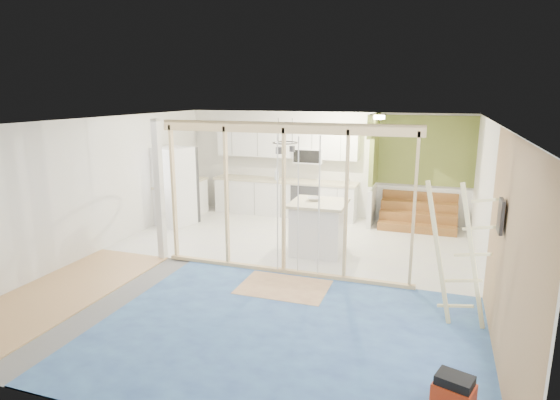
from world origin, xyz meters
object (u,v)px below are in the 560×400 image
(fridge, at_px, (173,187))
(ladder, at_px, (460,255))
(toolbox, at_px, (454,393))
(island, at_px, (318,228))

(fridge, height_order, ladder, ladder)
(toolbox, height_order, ladder, ladder)
(island, xyz_separation_m, toolbox, (2.40, -4.05, -0.34))
(island, bearing_deg, ladder, -43.67)
(island, height_order, toolbox, island)
(fridge, height_order, toolbox, fridge)
(toolbox, bearing_deg, island, 139.20)
(island, relative_size, toolbox, 2.40)
(ladder, bearing_deg, island, 149.14)
(fridge, bearing_deg, toolbox, -20.41)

